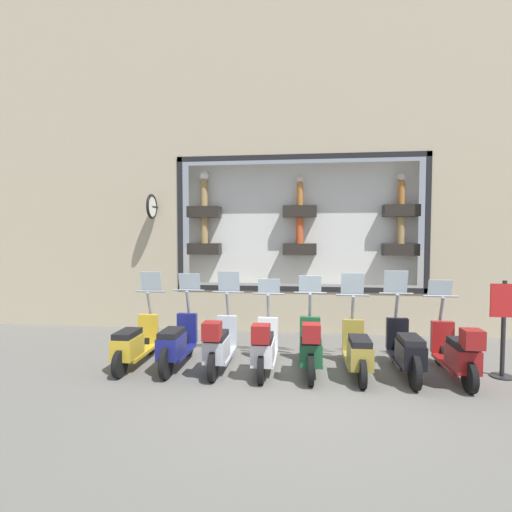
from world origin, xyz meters
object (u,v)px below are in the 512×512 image
at_px(scooter_black_1, 406,350).
at_px(scooter_green_3, 311,347).
at_px(scooter_white_4, 264,347).
at_px(scooter_navy_6, 177,343).
at_px(scooter_olive_2, 358,351).
at_px(scooter_silver_5, 219,344).
at_px(scooter_yellow_7, 134,343).
at_px(scooter_red_0, 457,353).
at_px(shop_sign_post, 504,326).

relative_size(scooter_black_1, scooter_green_3, 1.00).
bearing_deg(scooter_white_4, scooter_navy_6, 87.28).
relative_size(scooter_olive_2, scooter_silver_5, 1.00).
xyz_separation_m(scooter_navy_6, scooter_yellow_7, (-0.01, 0.78, -0.02)).
bearing_deg(scooter_red_0, scooter_olive_2, 87.60).
bearing_deg(scooter_silver_5, shop_sign_post, -86.97).
height_order(scooter_white_4, scooter_yellow_7, scooter_yellow_7).
bearing_deg(shop_sign_post, scooter_white_4, 93.76).
bearing_deg(scooter_navy_6, scooter_olive_2, -90.09).
bearing_deg(shop_sign_post, scooter_black_1, 96.50).
distance_m(scooter_red_0, scooter_silver_5, 3.90).
bearing_deg(scooter_green_3, scooter_silver_5, 90.10).
relative_size(scooter_olive_2, scooter_yellow_7, 1.00).
bearing_deg(scooter_navy_6, scooter_silver_5, -94.76).
relative_size(scooter_olive_2, shop_sign_post, 1.12).
bearing_deg(scooter_black_1, scooter_yellow_7, 90.11).
bearing_deg(scooter_olive_2, scooter_green_3, 94.19).
bearing_deg(scooter_silver_5, scooter_navy_6, 85.24).
bearing_deg(scooter_red_0, scooter_silver_5, 89.92).
height_order(scooter_green_3, scooter_navy_6, scooter_navy_6).
distance_m(scooter_green_3, shop_sign_post, 3.17).
height_order(scooter_olive_2, scooter_silver_5, scooter_silver_5).
distance_m(scooter_olive_2, shop_sign_post, 2.41).
height_order(scooter_white_4, scooter_navy_6, scooter_navy_6).
xyz_separation_m(scooter_black_1, scooter_white_4, (-0.08, 2.34, 0.01)).
distance_m(scooter_white_4, scooter_silver_5, 0.78).
bearing_deg(scooter_white_4, shop_sign_post, -86.24).
distance_m(scooter_navy_6, scooter_yellow_7, 0.78).
bearing_deg(scooter_olive_2, scooter_navy_6, 89.91).
bearing_deg(scooter_white_4, scooter_olive_2, -87.46).
bearing_deg(scooter_silver_5, scooter_white_4, -90.67).
relative_size(scooter_green_3, scooter_white_4, 1.01).
height_order(scooter_red_0, scooter_black_1, scooter_black_1).
height_order(scooter_silver_5, scooter_yellow_7, scooter_silver_5).
bearing_deg(scooter_olive_2, scooter_white_4, 92.54).
bearing_deg(scooter_green_3, shop_sign_post, -85.53).
bearing_deg(scooter_white_4, scooter_silver_5, 89.33).
height_order(scooter_red_0, scooter_navy_6, scooter_navy_6).
relative_size(scooter_black_1, scooter_navy_6, 1.00).
relative_size(scooter_black_1, scooter_white_4, 1.01).
bearing_deg(scooter_yellow_7, scooter_navy_6, -89.62).
height_order(scooter_black_1, scooter_olive_2, scooter_black_1).
bearing_deg(shop_sign_post, scooter_olive_2, 94.57).
xyz_separation_m(scooter_black_1, scooter_olive_2, (-0.01, 0.78, -0.03)).
distance_m(scooter_green_3, scooter_yellow_7, 3.12).
distance_m(scooter_white_4, scooter_yellow_7, 2.34).
xyz_separation_m(scooter_yellow_7, shop_sign_post, (0.19, -6.26, 0.44)).
bearing_deg(scooter_silver_5, scooter_green_3, -89.90).
relative_size(scooter_black_1, shop_sign_post, 1.13).
distance_m(scooter_black_1, scooter_green_3, 1.56).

